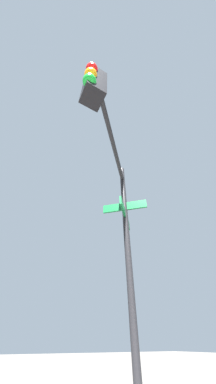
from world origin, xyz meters
name	(u,v)px	position (x,y,z in m)	size (l,w,h in m)	color
traffic_signal_near	(114,183)	(-6.69, -6.21, 3.77)	(2.23, 2.40, 5.34)	black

